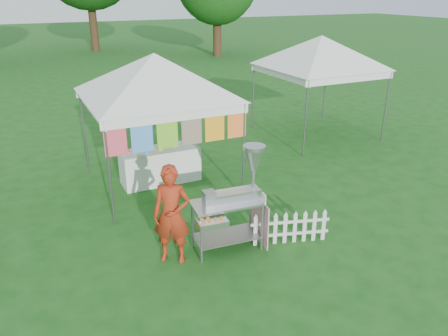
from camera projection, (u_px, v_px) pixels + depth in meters
ground at (226, 260)px, 7.38m from camera, size 120.00×120.00×0.00m
canopy_main at (154, 54)px, 9.16m from camera, size 4.24×4.24×3.45m
canopy_right at (322, 36)px, 12.61m from camera, size 4.24×4.24×3.45m
donut_cart at (238, 191)px, 7.35m from camera, size 1.39×0.86×1.85m
vendor at (172, 215)px, 7.08m from camera, size 0.74×0.67×1.70m
picket_fence at (290, 229)px, 7.78m from camera, size 1.39×0.44×0.56m
display_table at (160, 165)px, 10.25m from camera, size 1.80×0.70×0.81m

